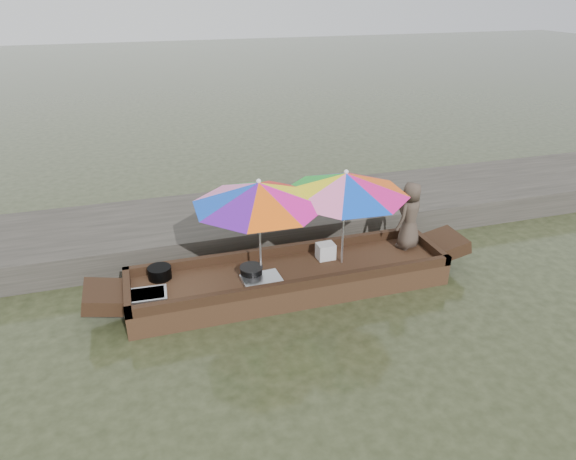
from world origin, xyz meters
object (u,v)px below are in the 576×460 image
object	(u,v)px
cooking_pot	(160,273)
supply_bag	(326,251)
umbrella_stern	(344,218)
charcoal_grill	(251,272)
umbrella_bow	(260,229)
boat_hull	(290,280)
vendor	(410,215)
tray_crayfish	(146,296)
tray_scallop	(261,279)

from	to	relation	value
cooking_pot	supply_bag	world-z (taller)	supply_bag
supply_bag	umbrella_stern	world-z (taller)	umbrella_stern
cooking_pot	charcoal_grill	xyz separation A→B (m)	(1.33, -0.37, -0.01)
charcoal_grill	cooking_pot	bearing A→B (deg)	164.56
umbrella_stern	cooking_pot	bearing A→B (deg)	172.57
supply_bag	umbrella_bow	size ratio (longest dim) A/B	0.14
boat_hull	vendor	distance (m)	2.26
tray_crayfish	supply_bag	size ratio (longest dim) A/B	2.05
charcoal_grill	umbrella_bow	xyz separation A→B (m)	(0.15, 0.00, 0.70)
cooking_pot	supply_bag	distance (m)	2.61
boat_hull	charcoal_grill	size ratio (longest dim) A/B	14.95
boat_hull	umbrella_bow	size ratio (longest dim) A/B	2.53
charcoal_grill	vendor	size ratio (longest dim) A/B	0.29
tray_crayfish	umbrella_bow	distance (m)	1.86
tray_scallop	umbrella_stern	distance (m)	1.57
tray_scallop	vendor	world-z (taller)	vendor
charcoal_grill	vendor	xyz separation A→B (m)	(2.73, 0.18, 0.50)
boat_hull	umbrella_bow	xyz separation A→B (m)	(-0.46, 0.00, 0.95)
tray_crayfish	vendor	xyz separation A→B (m)	(4.29, 0.34, 0.53)
tray_scallop	umbrella_bow	distance (m)	0.77
boat_hull	tray_crayfish	distance (m)	2.19
charcoal_grill	umbrella_stern	xyz separation A→B (m)	(1.48, 0.00, 0.70)
umbrella_stern	tray_scallop	bearing A→B (deg)	-172.53
umbrella_stern	charcoal_grill	bearing A→B (deg)	-179.96
tray_crayfish	supply_bag	distance (m)	2.86
tray_crayfish	vendor	size ratio (longest dim) A/B	0.50
cooking_pot	tray_crayfish	size ratio (longest dim) A/B	0.61
vendor	umbrella_stern	bearing A→B (deg)	-21.51
supply_bag	umbrella_bow	distance (m)	1.31
cooking_pot	umbrella_stern	xyz separation A→B (m)	(2.80, -0.37, 0.68)
charcoal_grill	tray_scallop	bearing A→B (deg)	-58.24
umbrella_stern	umbrella_bow	bearing A→B (deg)	180.00
supply_bag	umbrella_stern	size ratio (longest dim) A/B	0.15
umbrella_bow	umbrella_stern	world-z (taller)	same
supply_bag	boat_hull	bearing A→B (deg)	-162.91
umbrella_bow	umbrella_stern	bearing A→B (deg)	0.00
supply_bag	cooking_pot	bearing A→B (deg)	176.47
tray_scallop	umbrella_stern	size ratio (longest dim) A/B	0.30
boat_hull	supply_bag	world-z (taller)	supply_bag
vendor	umbrella_stern	xyz separation A→B (m)	(-1.26, -0.18, 0.20)
charcoal_grill	vendor	bearing A→B (deg)	3.78
boat_hull	charcoal_grill	bearing A→B (deg)	-179.90
supply_bag	umbrella_stern	distance (m)	0.71
vendor	tray_crayfish	bearing A→B (deg)	-25.05
cooking_pot	tray_crayfish	world-z (taller)	cooking_pot
vendor	umbrella_bow	world-z (taller)	umbrella_bow
tray_scallop	supply_bag	size ratio (longest dim) A/B	2.05
tray_scallop	vendor	distance (m)	2.70
tray_scallop	umbrella_stern	world-z (taller)	umbrella_stern
cooking_pot	umbrella_stern	distance (m)	2.91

